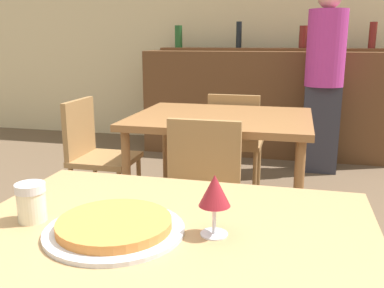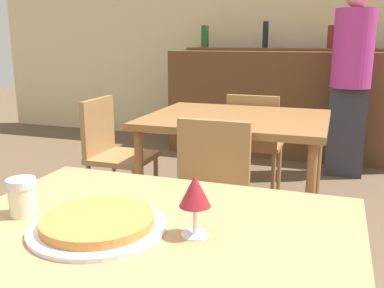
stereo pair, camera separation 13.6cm
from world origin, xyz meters
name	(u,v)px [view 2 (the right image)]	position (x,y,z in m)	size (l,w,h in m)	color
wall_back	(302,22)	(0.00, 4.16, 1.40)	(8.00, 0.05, 2.80)	beige
dining_table_near	(146,259)	(0.00, 0.00, 0.65)	(1.08, 0.86, 0.73)	#A87F51
dining_table_far	(236,129)	(-0.13, 1.61, 0.67)	(1.08, 0.88, 0.75)	brown
bar_counter	(293,104)	(0.00, 3.65, 0.54)	(2.60, 0.56, 1.09)	brown
bar_back_shelf	(297,46)	(0.00, 3.79, 1.14)	(2.39, 0.24, 0.31)	brown
chair_far_side_front	(207,192)	(-0.13, 0.99, 0.48)	(0.40, 0.40, 0.82)	olive
chair_far_side_back	(254,139)	(-0.13, 2.22, 0.48)	(0.40, 0.40, 0.82)	olive
chair_far_side_left	(113,148)	(-1.00, 1.61, 0.48)	(0.40, 0.40, 0.82)	olive
pizza_tray	(98,223)	(-0.12, -0.03, 0.74)	(0.36, 0.36, 0.04)	silver
cheese_shaker	(22,197)	(-0.37, -0.01, 0.78)	(0.08, 0.08, 0.11)	beige
person_standing	(351,75)	(0.54, 3.07, 0.90)	(0.34, 0.34, 1.67)	#2D2D38
wine_glass	(195,193)	(0.13, 0.02, 0.84)	(0.08, 0.08, 0.16)	silver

